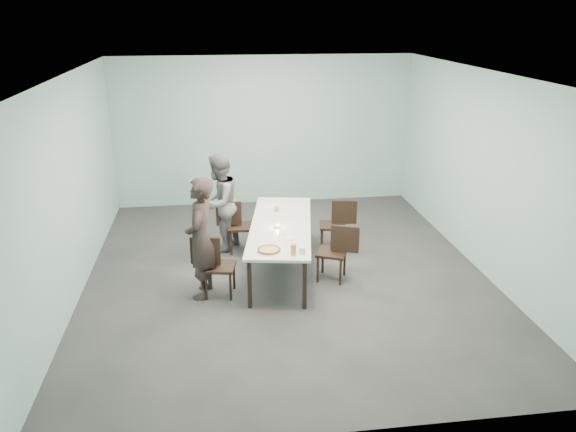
{
  "coord_description": "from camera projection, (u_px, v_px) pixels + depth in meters",
  "views": [
    {
      "loc": [
        -1.03,
        -7.72,
        3.81
      ],
      "look_at": [
        0.0,
        -0.15,
        1.0
      ],
      "focal_mm": 35.0,
      "sensor_mm": 36.0,
      "label": 1
    }
  ],
  "objects": [
    {
      "name": "diner_near",
      "position": [
        201.0,
        238.0,
        7.71
      ],
      "size": [
        0.53,
        0.7,
        1.73
      ],
      "primitive_type": "imported",
      "rotation": [
        0.0,
        0.0,
        -1.77
      ],
      "color": "black",
      "rests_on": "ground"
    },
    {
      "name": "table",
      "position": [
        281.0,
        228.0,
        8.54
      ],
      "size": [
        1.32,
        2.71,
        0.75
      ],
      "rotation": [
        0.0,
        0.0,
        -0.17
      ],
      "color": "white",
      "rests_on": "ground"
    },
    {
      "name": "amber_tumbler",
      "position": [
        276.0,
        209.0,
        9.06
      ],
      "size": [
        0.07,
        0.07,
        0.08
      ],
      "primitive_type": "cylinder",
      "color": "gold",
      "rests_on": "table"
    },
    {
      "name": "pizza",
      "position": [
        269.0,
        250.0,
        7.57
      ],
      "size": [
        0.34,
        0.34,
        0.04
      ],
      "color": "white",
      "rests_on": "table"
    },
    {
      "name": "chair_far_right",
      "position": [
        337.0,
        222.0,
        9.34
      ],
      "size": [
        0.64,
        0.49,
        0.87
      ],
      "rotation": [
        0.0,
        0.0,
        2.97
      ],
      "color": "black",
      "rests_on": "ground"
    },
    {
      "name": "menu",
      "position": [
        270.0,
        206.0,
        9.31
      ],
      "size": [
        0.33,
        0.27,
        0.01
      ],
      "primitive_type": "cube",
      "rotation": [
        0.0,
        0.0,
        -0.17
      ],
      "color": "silver",
      "rests_on": "table"
    },
    {
      "name": "ground",
      "position": [
        287.0,
        274.0,
        8.63
      ],
      "size": [
        7.0,
        7.0,
        0.0
      ],
      "primitive_type": "plane",
      "color": "#333335",
      "rests_on": "ground"
    },
    {
      "name": "chair_near_left",
      "position": [
        214.0,
        262.0,
        7.84
      ],
      "size": [
        0.64,
        0.49,
        0.87
      ],
      "rotation": [
        0.0,
        0.0,
        -0.19
      ],
      "color": "black",
      "rests_on": "ground"
    },
    {
      "name": "beer_glass",
      "position": [
        293.0,
        250.0,
        7.44
      ],
      "size": [
        0.08,
        0.08,
        0.15
      ],
      "primitive_type": "cylinder",
      "color": "gold",
      "rests_on": "table"
    },
    {
      "name": "chair_far_left",
      "position": [
        236.0,
        223.0,
        9.28
      ],
      "size": [
        0.61,
        0.43,
        0.87
      ],
      "rotation": [
        0.0,
        0.0,
        -0.02
      ],
      "color": "black",
      "rests_on": "ground"
    },
    {
      "name": "side_plate",
      "position": [
        290.0,
        238.0,
        8.0
      ],
      "size": [
        0.18,
        0.18,
        0.01
      ],
      "primitive_type": "cylinder",
      "color": "white",
      "rests_on": "table"
    },
    {
      "name": "diner_far",
      "position": [
        219.0,
        203.0,
        9.24
      ],
      "size": [
        0.95,
        1.01,
        1.65
      ],
      "primitive_type": "imported",
      "rotation": [
        0.0,
        0.0,
        -2.11
      ],
      "color": "slate",
      "rests_on": "ground"
    },
    {
      "name": "chair_near_right",
      "position": [
        337.0,
        249.0,
        8.28
      ],
      "size": [
        0.65,
        0.55,
        0.87
      ],
      "rotation": [
        0.0,
        0.0,
        2.73
      ],
      "color": "black",
      "rests_on": "ground"
    },
    {
      "name": "room_shell",
      "position": [
        287.0,
        145.0,
        7.93
      ],
      "size": [
        6.02,
        7.02,
        3.01
      ],
      "color": "#9DC6C5",
      "rests_on": "ground"
    },
    {
      "name": "tealight",
      "position": [
        277.0,
        226.0,
        8.39
      ],
      "size": [
        0.06,
        0.06,
        0.05
      ],
      "color": "silver",
      "rests_on": "table"
    },
    {
      "name": "water_tumbler",
      "position": [
        302.0,
        251.0,
        7.49
      ],
      "size": [
        0.08,
        0.08,
        0.09
      ],
      "primitive_type": "cylinder",
      "color": "silver",
      "rests_on": "table"
    }
  ]
}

